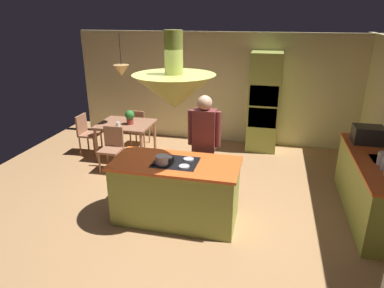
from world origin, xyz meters
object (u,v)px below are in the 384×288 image
chair_at_corner (86,131)px  cooking_pot_on_cooktop (162,160)px  canister_tea (382,159)px  person_at_island (204,141)px  dining_table (126,127)px  potted_plant_on_table (130,116)px  chair_by_back_wall (138,125)px  kitchen_island (176,191)px  microwave_on_counter (368,135)px  chair_facing_island (112,146)px  oven_tower (264,103)px  cup_on_table (118,124)px

chair_at_corner → cooking_pot_on_cooktop: size_ratio=4.83×
chair_at_corner → canister_tea: canister_tea is taller
cooking_pot_on_cooktop → person_at_island: bearing=62.9°
chair_at_corner → canister_tea: (5.48, -1.51, 0.52)m
dining_table → potted_plant_on_table: size_ratio=3.72×
dining_table → chair_at_corner: (-0.94, -0.00, -0.16)m
chair_by_back_wall → kitchen_island: bearing=121.4°
kitchen_island → person_at_island: bearing=69.2°
potted_plant_on_table → microwave_on_counter: 4.45m
chair_facing_island → cooking_pot_on_cooktop: 2.24m
chair_by_back_wall → chair_at_corner: size_ratio=1.00×
microwave_on_counter → canister_tea: bearing=-90.0°
kitchen_island → potted_plant_on_table: bearing=127.3°
oven_tower → dining_table: size_ratio=1.94×
chair_facing_island → canister_tea: canister_tea is taller
potted_plant_on_table → microwave_on_counter: size_ratio=0.65×
oven_tower → microwave_on_counter: (1.74, -1.76, -0.01)m
kitchen_island → cooking_pot_on_cooktop: bearing=-140.9°
dining_table → cup_on_table: 0.28m
chair_at_corner → cup_on_table: chair_at_corner is taller
cup_on_table → chair_at_corner: bearing=165.3°
microwave_on_counter → chair_facing_island: bearing=-179.2°
cup_on_table → cooking_pot_on_cooktop: 2.57m
oven_tower → microwave_on_counter: 2.47m
kitchen_island → cup_on_table: bearing=133.2°
oven_tower → cooking_pot_on_cooktop: size_ratio=12.06×
oven_tower → chair_at_corner: 3.95m
potted_plant_on_table → cooking_pot_on_cooktop: (1.41, -2.19, 0.08)m
chair_facing_island → cup_on_table: chair_facing_island is taller
potted_plant_on_table → microwave_on_counter: bearing=-7.5°
kitchen_island → dining_table: (-1.70, 2.10, 0.19)m
dining_table → chair_by_back_wall: bearing=90.0°
potted_plant_on_table → oven_tower: bearing=23.8°
kitchen_island → dining_table: kitchen_island is taller
microwave_on_counter → oven_tower: bearing=134.7°
person_at_island → canister_tea: (2.57, -0.12, 0.01)m
potted_plant_on_table → chair_by_back_wall: bearing=100.0°
cooking_pot_on_cooktop → dining_table: bearing=124.6°
potted_plant_on_table → canister_tea: canister_tea is taller
kitchen_island → cup_on_table: size_ratio=20.40×
person_at_island → microwave_on_counter: (2.57, 0.77, 0.05)m
potted_plant_on_table → cooking_pot_on_cooktop: size_ratio=1.67×
person_at_island → chair_facing_island: size_ratio=2.02×
chair_by_back_wall → microwave_on_counter: size_ratio=1.89×
cooking_pot_on_cooktop → chair_by_back_wall: bearing=117.9°
chair_facing_island → potted_plant_on_table: 0.78m
chair_at_corner → potted_plant_on_table: bearing=-92.1°
oven_tower → person_at_island: oven_tower is taller
microwave_on_counter → chair_by_back_wall: bearing=164.0°
canister_tea → cooking_pot_on_cooktop: (-3.00, -0.72, -0.01)m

